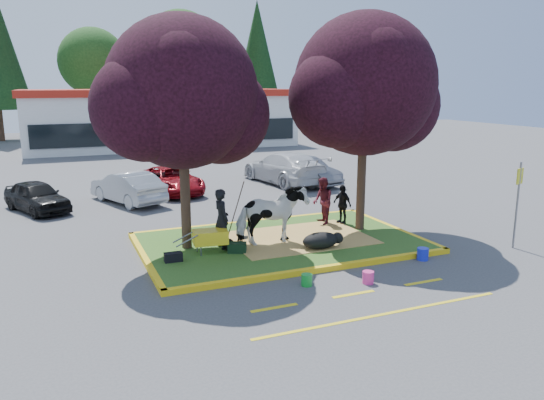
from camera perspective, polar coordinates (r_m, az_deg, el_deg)
name	(u,v)px	position (r m, az deg, el deg)	size (l,w,h in m)	color
ground	(281,245)	(16.15, 0.96, -4.85)	(90.00, 90.00, 0.00)	#424244
median_island	(281,243)	(16.13, 0.97, -4.60)	(8.00, 5.00, 0.15)	#2D571B
curb_near	(321,269)	(13.93, 5.27, -7.43)	(8.30, 0.16, 0.15)	yellow
curb_far	(251,223)	(18.43, -2.26, -2.44)	(8.30, 0.16, 0.15)	yellow
curb_left	(145,259)	(15.04, -13.51, -6.22)	(0.16, 5.30, 0.15)	yellow
curb_right	(393,229)	(18.10, 12.90, -3.03)	(0.16, 5.30, 0.15)	yellow
straw_bedding	(299,238)	(16.35, 2.90, -4.09)	(4.20, 3.00, 0.01)	tan
tree_purple_left	(183,100)	(14.91, -9.58, 10.58)	(5.06, 4.20, 6.51)	black
tree_purple_right	(365,91)	(16.97, 10.02, 11.44)	(5.30, 4.40, 6.82)	black
fire_lane_stripe_a	(274,308)	(11.79, 0.25, -11.52)	(1.10, 0.12, 0.01)	yellow
fire_lane_stripe_b	(353,294)	(12.64, 8.75, -9.98)	(1.10, 0.12, 0.01)	yellow
fire_lane_stripe_c	(423,282)	(13.74, 15.97, -8.48)	(1.10, 0.12, 0.01)	yellow
fire_lane_long	(383,314)	(11.72, 11.86, -11.95)	(6.00, 0.10, 0.01)	yellow
retail_building	(161,117)	(42.98, -11.82, 8.71)	(20.40, 8.40, 4.40)	silver
treeline	(130,52)	(52.35, -15.06, 15.17)	(46.58, 7.80, 14.63)	black
cow	(272,216)	(15.48, -0.04, -1.69)	(0.94, 2.06, 1.74)	white
calf	(321,241)	(15.31, 5.24, -4.36)	(1.10, 0.62, 0.48)	black
handler	(222,219)	(15.23, -5.44, -2.01)	(0.63, 0.41, 1.73)	black
visitor_a	(323,201)	(17.86, 5.48, -0.11)	(0.77, 0.60, 1.58)	#4F1622
visitor_b	(342,204)	(18.07, 7.56, -0.44)	(0.77, 0.32, 1.32)	black
wheelbarrow	(211,237)	(14.94, -6.61, -3.99)	(1.71, 0.67, 0.64)	black
gear_bag_dark	(173,257)	(14.43, -10.57, -6.06)	(0.47, 0.26, 0.24)	black
gear_bag_green	(237,248)	(14.97, -3.78, -5.13)	(0.51, 0.32, 0.27)	black
sign_post	(518,195)	(17.06, 24.94, 0.45)	(0.35, 0.15, 2.58)	slate
bucket_green	(307,280)	(12.98, 3.76, -8.58)	(0.27, 0.27, 0.29)	#16952C
bucket_pink	(368,277)	(13.30, 10.30, -8.19)	(0.28, 0.28, 0.30)	#E63387
bucket_blue	(423,254)	(15.35, 15.91, -5.60)	(0.32, 0.32, 0.34)	#1B29DB
car_black	(37,196)	(22.12, -23.98, 0.36)	(1.39, 3.46, 1.18)	black
car_silver	(128,187)	(22.49, -15.27, 1.34)	(1.38, 3.95, 1.30)	#A2A6AA
car_red	(172,180)	(24.12, -10.74, 2.13)	(1.95, 4.23, 1.18)	maroon
car_white	(284,167)	(26.11, 1.28, 3.52)	(2.16, 5.32, 1.55)	silver
car_grey	(306,171)	(25.82, 3.71, 3.12)	(1.37, 3.94, 1.30)	#58595F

